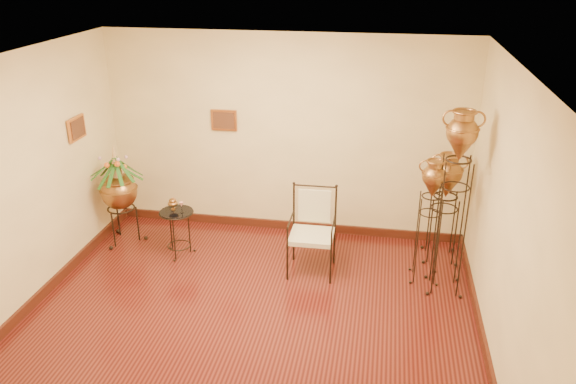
% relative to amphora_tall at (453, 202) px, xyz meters
% --- Properties ---
extents(ground, '(5.00, 5.00, 0.00)m').
position_rel_amphora_tall_xyz_m(ground, '(-2.15, -1.26, -1.14)').
color(ground, maroon).
rests_on(ground, ground).
extents(room_shell, '(5.02, 5.02, 2.81)m').
position_rel_amphora_tall_xyz_m(room_shell, '(-2.16, -1.26, 0.60)').
color(room_shell, '#FAE8A1').
rests_on(room_shell, ground).
extents(amphora_tall, '(0.54, 0.54, 2.22)m').
position_rel_amphora_tall_xyz_m(amphora_tall, '(0.00, 0.00, 0.00)').
color(amphora_tall, black).
rests_on(amphora_tall, ground).
extents(amphora_mid, '(0.39, 0.39, 1.58)m').
position_rel_amphora_tall_xyz_m(amphora_mid, '(-0.22, 0.19, -0.34)').
color(amphora_mid, black).
rests_on(amphora_mid, ground).
extents(amphora_short, '(0.47, 0.47, 1.47)m').
position_rel_amphora_tall_xyz_m(amphora_short, '(0.00, 0.75, -0.40)').
color(amphora_short, black).
rests_on(amphora_short, ground).
extents(planter_urn, '(0.88, 0.88, 1.44)m').
position_rel_amphora_tall_xyz_m(planter_urn, '(-4.30, 0.46, -0.33)').
color(planter_urn, black).
rests_on(planter_urn, ground).
extents(armchair, '(0.62, 0.58, 1.09)m').
position_rel_amphora_tall_xyz_m(armchair, '(-1.61, 0.11, -0.59)').
color(armchair, black).
rests_on(armchair, ground).
extents(side_table, '(0.44, 0.44, 0.80)m').
position_rel_amphora_tall_xyz_m(side_table, '(-3.41, 0.23, -0.81)').
color(side_table, black).
rests_on(side_table, ground).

